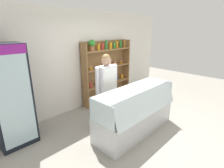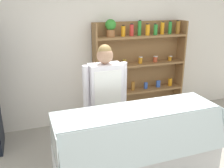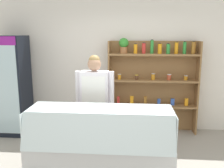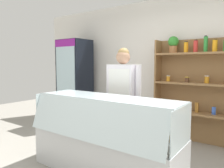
{
  "view_description": "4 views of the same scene",
  "coord_description": "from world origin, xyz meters",
  "px_view_note": "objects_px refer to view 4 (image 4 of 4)",
  "views": [
    {
      "loc": [
        -3.0,
        -1.95,
        2.21
      ],
      "look_at": [
        -0.42,
        0.57,
        1.07
      ],
      "focal_mm": 28.0,
      "sensor_mm": 36.0,
      "label": 1
    },
    {
      "loc": [
        -1.35,
        -2.3,
        2.24
      ],
      "look_at": [
        -0.31,
        0.63,
        1.19
      ],
      "focal_mm": 40.0,
      "sensor_mm": 36.0,
      "label": 2
    },
    {
      "loc": [
        0.27,
        -3.14,
        2.03
      ],
      "look_at": [
        -0.05,
        0.83,
        1.21
      ],
      "focal_mm": 40.0,
      "sensor_mm": 36.0,
      "label": 3
    },
    {
      "loc": [
        1.53,
        -2.09,
        1.44
      ],
      "look_at": [
        -0.48,
        0.73,
        1.11
      ],
      "focal_mm": 35.0,
      "sensor_mm": 36.0,
      "label": 4
    }
  ],
  "objects_px": {
    "shelving_unit": "(206,85)",
    "shop_clerk": "(123,91)",
    "deli_display_case": "(104,149)",
    "drinks_fridge": "(75,82)"
  },
  "relations": [
    {
      "from": "drinks_fridge",
      "to": "shelving_unit",
      "type": "bearing_deg",
      "value": 6.75
    },
    {
      "from": "shelving_unit",
      "to": "shop_clerk",
      "type": "distance_m",
      "value": 1.47
    },
    {
      "from": "drinks_fridge",
      "to": "shelving_unit",
      "type": "distance_m",
      "value": 2.84
    },
    {
      "from": "deli_display_case",
      "to": "shop_clerk",
      "type": "height_order",
      "value": "shop_clerk"
    },
    {
      "from": "drinks_fridge",
      "to": "shop_clerk",
      "type": "height_order",
      "value": "drinks_fridge"
    },
    {
      "from": "deli_display_case",
      "to": "shop_clerk",
      "type": "xyz_separation_m",
      "value": [
        -0.17,
        0.71,
        0.69
      ]
    },
    {
      "from": "shelving_unit",
      "to": "deli_display_case",
      "type": "xyz_separation_m",
      "value": [
        -0.83,
        -1.79,
        -0.75
      ]
    },
    {
      "from": "shelving_unit",
      "to": "shop_clerk",
      "type": "bearing_deg",
      "value": -133.18
    },
    {
      "from": "deli_display_case",
      "to": "shelving_unit",
      "type": "bearing_deg",
      "value": 64.96
    },
    {
      "from": "drinks_fridge",
      "to": "deli_display_case",
      "type": "xyz_separation_m",
      "value": [
        1.99,
        -1.45,
        -0.67
      ]
    }
  ]
}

